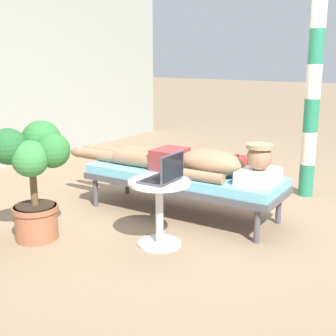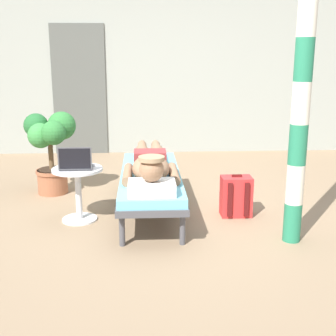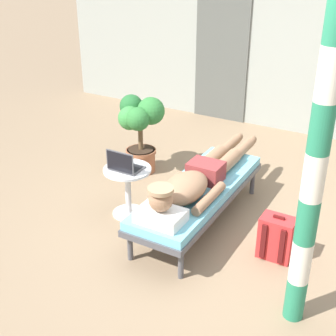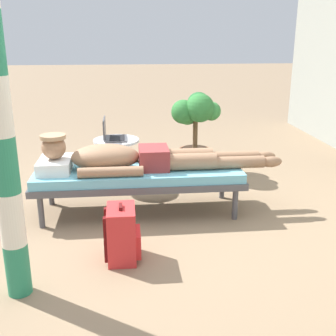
{
  "view_description": "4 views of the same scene",
  "coord_description": "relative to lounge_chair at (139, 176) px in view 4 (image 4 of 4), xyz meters",
  "views": [
    {
      "loc": [
        -3.73,
        -2.01,
        1.47
      ],
      "look_at": [
        -0.39,
        0.1,
        0.47
      ],
      "focal_mm": 48.82,
      "sensor_mm": 36.0,
      "label": 1
    },
    {
      "loc": [
        -0.3,
        -4.32,
        1.57
      ],
      "look_at": [
        -0.06,
        -0.03,
        0.48
      ],
      "focal_mm": 47.77,
      "sensor_mm": 36.0,
      "label": 2
    },
    {
      "loc": [
        1.5,
        -3.6,
        2.61
      ],
      "look_at": [
        -0.48,
        -0.14,
        0.63
      ],
      "focal_mm": 50.44,
      "sensor_mm": 36.0,
      "label": 3
    },
    {
      "loc": [
        3.37,
        -0.06,
        1.58
      ],
      "look_at": [
        -0.09,
        0.29,
        0.46
      ],
      "focal_mm": 44.87,
      "sensor_mm": 36.0,
      "label": 4
    }
  ],
  "objects": [
    {
      "name": "potted_plant",
      "position": [
        -1.12,
        0.7,
        0.25
      ],
      "size": [
        0.59,
        0.57,
        0.95
      ],
      "color": "#9E5B3D",
      "rests_on": "ground"
    },
    {
      "name": "backpack",
      "position": [
        0.85,
        -0.15,
        -0.15
      ],
      "size": [
        0.3,
        0.26,
        0.42
      ],
      "color": "red",
      "rests_on": "ground"
    },
    {
      "name": "laptop",
      "position": [
        -0.7,
        -0.26,
        0.24
      ],
      "size": [
        0.31,
        0.24,
        0.23
      ],
      "color": "#4C4C51",
      "rests_on": "side_table"
    },
    {
      "name": "side_table",
      "position": [
        -0.7,
        -0.21,
        0.01
      ],
      "size": [
        0.48,
        0.48,
        0.52
      ],
      "color": "silver",
      "rests_on": "ground"
    },
    {
      "name": "lounge_chair",
      "position": [
        0.0,
        0.0,
        0.0
      ],
      "size": [
        0.61,
        1.87,
        0.42
      ],
      "color": "#4C4C51",
      "rests_on": "ground"
    },
    {
      "name": "ground_plane",
      "position": [
        0.24,
        -0.04,
        -0.35
      ],
      "size": [
        40.0,
        40.0,
        0.0
      ],
      "primitive_type": "plane",
      "color": "#8C7256"
    },
    {
      "name": "person_reclining",
      "position": [
        0.0,
        -0.06,
        0.17
      ],
      "size": [
        0.53,
        2.17,
        0.33
      ],
      "color": "white",
      "rests_on": "lounge_chair"
    }
  ]
}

